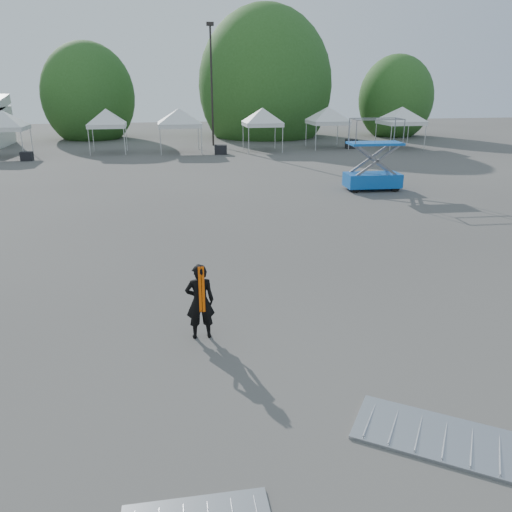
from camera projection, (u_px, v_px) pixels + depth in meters
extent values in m
plane|color=#474442|center=(227.00, 292.00, 13.12)|extent=(120.00, 120.00, 0.00)
cylinder|color=black|center=(212.00, 88.00, 41.77)|extent=(0.16, 0.16, 9.50)
cube|color=black|center=(210.00, 24.00, 40.15)|extent=(0.60, 0.25, 0.30)
cylinder|color=#382314|center=(92.00, 126.00, 48.46)|extent=(0.36, 0.36, 2.27)
ellipsoid|color=#29551C|center=(88.00, 96.00, 47.54)|extent=(4.16, 4.16, 4.78)
cylinder|color=#382314|center=(265.00, 122.00, 50.41)|extent=(0.36, 0.36, 2.80)
ellipsoid|color=#29551C|center=(265.00, 86.00, 49.27)|extent=(5.12, 5.12, 5.89)
cylinder|color=#382314|center=(393.00, 125.00, 50.94)|extent=(0.36, 0.36, 2.10)
ellipsoid|color=#29551C|center=(396.00, 99.00, 50.08)|extent=(3.84, 3.84, 4.42)
cylinder|color=silver|center=(22.00, 145.00, 35.14)|extent=(0.06, 0.06, 2.00)
cylinder|color=silver|center=(32.00, 141.00, 37.75)|extent=(0.06, 0.06, 2.00)
cube|color=silver|center=(4.00, 128.00, 35.84)|extent=(3.02, 3.02, 0.30)
pyramid|color=silver|center=(1.00, 110.00, 35.43)|extent=(4.27, 4.27, 1.10)
cylinder|color=silver|center=(89.00, 142.00, 36.98)|extent=(0.06, 0.06, 2.00)
cylinder|color=silver|center=(125.00, 141.00, 37.43)|extent=(0.06, 0.06, 2.00)
cylinder|color=silver|center=(93.00, 139.00, 39.36)|extent=(0.06, 0.06, 2.00)
cylinder|color=silver|center=(126.00, 138.00, 39.80)|extent=(0.06, 0.06, 2.00)
cube|color=silver|center=(107.00, 126.00, 38.04)|extent=(2.76, 2.76, 0.30)
pyramid|color=silver|center=(105.00, 109.00, 37.62)|extent=(3.90, 3.90, 1.10)
cylinder|color=silver|center=(161.00, 142.00, 37.22)|extent=(0.06, 0.06, 2.00)
cylinder|color=silver|center=(201.00, 141.00, 37.75)|extent=(0.06, 0.06, 2.00)
cylinder|color=silver|center=(160.00, 138.00, 40.06)|extent=(0.06, 0.06, 2.00)
cylinder|color=silver|center=(198.00, 137.00, 40.59)|extent=(0.06, 0.06, 2.00)
cube|color=silver|center=(180.00, 125.00, 38.55)|extent=(3.26, 3.26, 0.30)
pyramid|color=silver|center=(179.00, 108.00, 38.14)|extent=(4.61, 4.61, 1.10)
cylinder|color=silver|center=(249.00, 140.00, 38.15)|extent=(0.06, 0.06, 2.00)
cylinder|color=silver|center=(283.00, 140.00, 38.61)|extent=(0.06, 0.06, 2.00)
cylinder|color=silver|center=(243.00, 137.00, 40.63)|extent=(0.06, 0.06, 2.00)
cylinder|color=silver|center=(275.00, 136.00, 41.09)|extent=(0.06, 0.06, 2.00)
cube|color=silver|center=(262.00, 124.00, 39.26)|extent=(2.87, 2.87, 0.30)
pyramid|color=silver|center=(262.00, 108.00, 38.85)|extent=(4.06, 4.06, 1.10)
cylinder|color=silver|center=(316.00, 138.00, 39.89)|extent=(0.06, 0.06, 2.00)
cylinder|color=silver|center=(349.00, 137.00, 40.38)|extent=(0.06, 0.06, 2.00)
cylinder|color=silver|center=(306.00, 134.00, 42.49)|extent=(0.06, 0.06, 2.00)
cylinder|color=silver|center=(337.00, 134.00, 42.98)|extent=(0.06, 0.06, 2.00)
cube|color=silver|center=(328.00, 122.00, 41.08)|extent=(3.01, 3.01, 0.30)
pyramid|color=silver|center=(328.00, 107.00, 40.67)|extent=(4.26, 4.26, 1.10)
cylinder|color=silver|center=(391.00, 138.00, 39.59)|extent=(0.06, 0.06, 2.00)
cylinder|color=silver|center=(425.00, 138.00, 40.10)|extent=(0.06, 0.06, 2.00)
cylinder|color=silver|center=(376.00, 135.00, 42.33)|extent=(0.06, 0.06, 2.00)
cylinder|color=silver|center=(408.00, 134.00, 42.84)|extent=(0.06, 0.06, 2.00)
cube|color=silver|center=(401.00, 123.00, 40.86)|extent=(3.15, 3.15, 0.30)
pyramid|color=silver|center=(402.00, 107.00, 40.45)|extent=(4.45, 4.45, 1.10)
imported|color=black|center=(200.00, 301.00, 10.51)|extent=(0.62, 0.41, 1.68)
cube|color=#FF5805|center=(200.00, 290.00, 10.24)|extent=(0.13, 0.02, 1.01)
cube|color=#0E4DB8|center=(372.00, 180.00, 25.33)|extent=(2.81, 1.51, 0.68)
cube|color=#0E4DB8|center=(375.00, 143.00, 24.73)|extent=(2.69, 1.45, 0.11)
cylinder|color=black|center=(356.00, 189.00, 24.77)|extent=(0.42, 0.19, 0.41)
cylinder|color=black|center=(395.00, 188.00, 25.02)|extent=(0.42, 0.19, 0.41)
cylinder|color=black|center=(349.00, 184.00, 25.83)|extent=(0.42, 0.19, 0.41)
cylinder|color=black|center=(387.00, 183.00, 26.09)|extent=(0.42, 0.19, 0.41)
cube|color=#A4A6AB|center=(432.00, 435.00, 7.74)|extent=(2.59, 2.30, 0.05)
cube|color=black|center=(27.00, 156.00, 34.89)|extent=(0.80, 0.63, 0.61)
cube|color=black|center=(221.00, 150.00, 38.01)|extent=(1.01, 0.85, 0.71)
cube|color=black|center=(351.00, 144.00, 41.43)|extent=(1.07, 0.91, 0.73)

